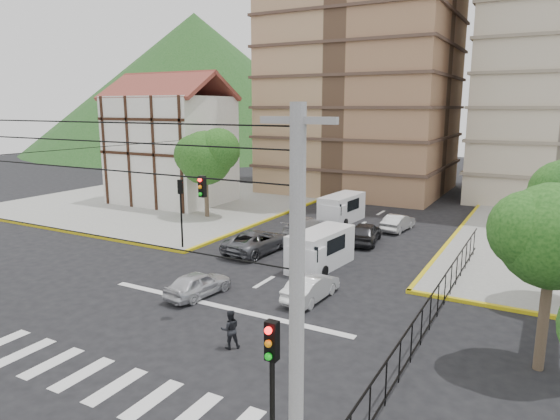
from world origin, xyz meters
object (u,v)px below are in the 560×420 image
Objects in this scene: traffic_light_nw at (181,202)px; car_silver_front_left at (198,284)px; car_white_front_right at (311,287)px; traffic_light_se at (272,382)px; van_right_lane at (319,251)px; van_left_lane at (340,209)px; pedestrian_crosswalk at (230,329)px.

traffic_light_nw is 8.85m from car_silver_front_left.
traffic_light_nw is 11.90m from car_white_front_right.
traffic_light_se is 0.88× the size of van_right_lane.
van_right_lane reaches higher than car_white_front_right.
traffic_light_nw reaches higher than car_silver_front_left.
car_white_front_right is at bearing -19.05° from traffic_light_nw.
traffic_light_se reaches higher than car_silver_front_left.
van_left_lane is (-9.51, 27.65, -2.04)m from traffic_light_se.
traffic_light_nw is 1.21× the size of car_silver_front_left.
car_white_front_right is (4.91, -15.85, -0.45)m from van_left_lane.
traffic_light_nw is at bearing -85.74° from pedestrian_crosswalk.
car_white_front_right is at bearing -67.91° from van_left_lane.
van_right_lane is at bearing -126.98° from pedestrian_crosswalk.
traffic_light_se is at bearing 88.86° from pedestrian_crosswalk.
pedestrian_crosswalk is (-5.21, 5.88, -2.35)m from traffic_light_se.
traffic_light_se is 0.88× the size of van_left_lane.
traffic_light_nw reaches higher than van_left_lane.
van_right_lane is 1.38× the size of car_silver_front_left.
traffic_light_se is 1.21× the size of car_silver_front_left.
van_right_lane is at bearing -67.19° from car_white_front_right.
van_right_lane is at bearing -69.08° from van_left_lane.
traffic_light_nw is at bearing -169.36° from van_right_lane.
car_silver_front_left is (-3.38, -6.70, -0.44)m from van_right_lane.
pedestrian_crosswalk is at bearing 131.52° from traffic_light_se.
car_silver_front_left is 0.97× the size of car_white_front_right.
car_silver_front_left is 5.49m from car_white_front_right.
van_left_lane is at bearing -121.46° from pedestrian_crosswalk.
van_left_lane is 18.09m from car_silver_front_left.
car_white_front_right is at bearing -138.49° from pedestrian_crosswalk.
van_right_lane is (9.36, 0.67, -2.06)m from traffic_light_nw.
car_white_front_right is 5.95m from pedestrian_crosswalk.
car_white_front_right is at bearing -148.53° from car_silver_front_left.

